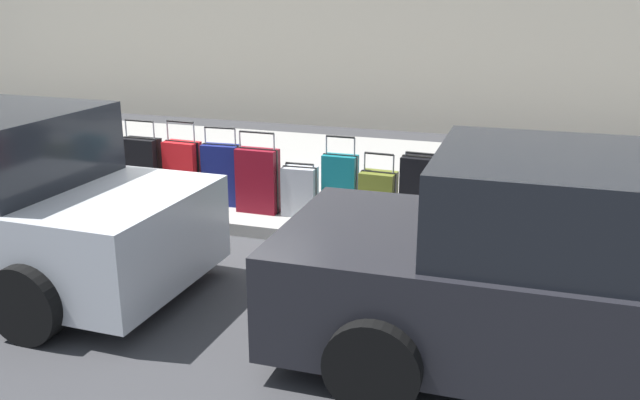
{
  "coord_description": "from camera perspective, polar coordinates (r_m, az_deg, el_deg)",
  "views": [
    {
      "loc": [
        -3.73,
        6.38,
        2.59
      ],
      "look_at": [
        -1.59,
        0.07,
        0.54
      ],
      "focal_mm": 37.9,
      "sensor_mm": 36.0,
      "label": 1
    }
  ],
  "objects": [
    {
      "name": "sidewalk_curb",
      "position": [
        9.95,
        -3.95,
        2.4
      ],
      "size": [
        18.0,
        5.0,
        0.14
      ],
      "primitive_type": "cube",
      "color": "gray",
      "rests_on": "ground_plane"
    },
    {
      "name": "suitcase_teal_5",
      "position": [
        7.62,
        1.7,
        1.19
      ],
      "size": [
        0.39,
        0.19,
        0.95
      ],
      "color": "#0F606B",
      "rests_on": "sidewalk_curb"
    },
    {
      "name": "suitcase_red_2",
      "position": [
        7.26,
        12.8,
        -0.53
      ],
      "size": [
        0.49,
        0.2,
        0.83
      ],
      "color": "red",
      "rests_on": "sidewalk_curb"
    },
    {
      "name": "suitcase_silver_6",
      "position": [
        7.7,
        -1.72,
        0.75
      ],
      "size": [
        0.4,
        0.24,
        0.62
      ],
      "color": "#9EA0A8",
      "rests_on": "sidewalk_curb"
    },
    {
      "name": "fire_hydrant",
      "position": [
        9.11,
        -19.23,
        3.2
      ],
      "size": [
        0.39,
        0.21,
        0.78
      ],
      "color": "#D89E0C",
      "rests_on": "sidewalk_curb"
    },
    {
      "name": "suitcase_olive_4",
      "position": [
        7.49,
        4.92,
        0.26
      ],
      "size": [
        0.4,
        0.28,
        0.79
      ],
      "color": "#59601E",
      "rests_on": "sidewalk_curb"
    },
    {
      "name": "suitcase_black_3",
      "position": [
        7.37,
        8.69,
        0.65
      ],
      "size": [
        0.49,
        0.26,
        0.83
      ],
      "color": "black",
      "rests_on": "sidewalk_curb"
    },
    {
      "name": "suitcase_red_9",
      "position": [
        8.36,
        -11.49,
        2.37
      ],
      "size": [
        0.44,
        0.25,
        1.0
      ],
      "color": "red",
      "rests_on": "sidewalk_curb"
    },
    {
      "name": "suitcase_maroon_7",
      "position": [
        7.82,
        -5.27,
        1.65
      ],
      "size": [
        0.49,
        0.21,
        0.96
      ],
      "color": "maroon",
      "rests_on": "sidewalk_curb"
    },
    {
      "name": "suitcase_black_10",
      "position": [
        8.55,
        -14.73,
        2.56
      ],
      "size": [
        0.47,
        0.23,
        1.0
      ],
      "color": "black",
      "rests_on": "sidewalk_curb"
    },
    {
      "name": "suitcase_maroon_0",
      "position": [
        7.21,
        21.33,
        -0.8
      ],
      "size": [
        0.44,
        0.24,
        1.07
      ],
      "color": "maroon",
      "rests_on": "sidewalk_curb"
    },
    {
      "name": "parked_car_charcoal_0",
      "position": [
        5.01,
        23.19,
        -6.07
      ],
      "size": [
        4.6,
        2.07,
        1.57
      ],
      "color": "black",
      "rests_on": "ground_plane"
    },
    {
      "name": "suitcase_navy_1",
      "position": [
        7.33,
        17.2,
        -0.37
      ],
      "size": [
        0.5,
        0.25,
        0.96
      ],
      "color": "navy",
      "rests_on": "sidewalk_curb"
    },
    {
      "name": "suitcase_navy_8",
      "position": [
        8.16,
        -8.3,
        2.13
      ],
      "size": [
        0.45,
        0.23,
        0.95
      ],
      "color": "navy",
      "rests_on": "sidewalk_curb"
    },
    {
      "name": "ground_plane",
      "position": [
        7.83,
        -10.96,
        -2.54
      ],
      "size": [
        40.0,
        40.0,
        0.0
      ],
      "primitive_type": "plane",
      "color": "#333335"
    },
    {
      "name": "bollard_post",
      "position": [
        9.42,
        -23.01,
        3.25
      ],
      "size": [
        0.16,
        0.16,
        0.83
      ],
      "primitive_type": "cylinder",
      "color": "brown",
      "rests_on": "sidewalk_curb"
    }
  ]
}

